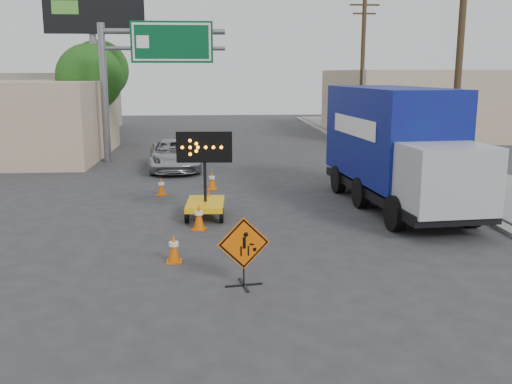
{
  "coord_description": "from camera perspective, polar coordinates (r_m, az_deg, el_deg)",
  "views": [
    {
      "loc": [
        -1.12,
        -11.05,
        4.46
      ],
      "look_at": [
        -0.13,
        2.38,
        1.62
      ],
      "focal_mm": 40.0,
      "sensor_mm": 36.0,
      "label": 1
    }
  ],
  "objects": [
    {
      "name": "cone_e",
      "position": [
        22.12,
        -4.43,
        1.2
      ],
      "size": [
        0.4,
        0.4,
        0.73
      ],
      "rotation": [
        0.0,
        0.0,
        -0.07
      ],
      "color": "#DE5804",
      "rests_on": "ground"
    },
    {
      "name": "building_right_far",
      "position": [
        43.47,
        14.9,
        8.66
      ],
      "size": [
        10.0,
        14.0,
        4.6
      ],
      "primitive_type": "cube",
      "color": "tan",
      "rests_on": "ground"
    },
    {
      "name": "tree_left_near",
      "position": [
        33.76,
        -16.3,
        10.93
      ],
      "size": [
        3.71,
        3.71,
        6.03
      ],
      "color": "#402D1B",
      "rests_on": "ground"
    },
    {
      "name": "billboard",
      "position": [
        37.74,
        -15.89,
        15.86
      ],
      "size": [
        6.1,
        0.54,
        9.85
      ],
      "color": "slate",
      "rests_on": "ground"
    },
    {
      "name": "tree_left_far",
      "position": [
        41.8,
        -15.43,
        11.67
      ],
      "size": [
        4.1,
        4.1,
        6.66
      ],
      "color": "#402D1B",
      "rests_on": "ground"
    },
    {
      "name": "cone_a",
      "position": [
        13.78,
        -8.22,
        -5.54
      ],
      "size": [
        0.37,
        0.37,
        0.72
      ],
      "rotation": [
        0.0,
        0.0,
        0.03
      ],
      "color": "#DE5804",
      "rests_on": "ground"
    },
    {
      "name": "storefront_left_far",
      "position": [
        47.2,
        -21.57,
        8.33
      ],
      "size": [
        12.0,
        10.0,
        4.4
      ],
      "primitive_type": "cube",
      "color": "gray",
      "rests_on": "ground"
    },
    {
      "name": "cone_b",
      "position": [
        16.5,
        -5.74,
        -2.45
      ],
      "size": [
        0.48,
        0.48,
        0.77
      ],
      "rotation": [
        0.0,
        0.0,
        -0.26
      ],
      "color": "#DE5804",
      "rests_on": "ground"
    },
    {
      "name": "construction_sign",
      "position": [
        12.03,
        -1.24,
        -5.79
      ],
      "size": [
        1.13,
        0.8,
        1.51
      ],
      "rotation": [
        0.0,
        0.0,
        0.17
      ],
      "color": "black",
      "rests_on": "ground"
    },
    {
      "name": "cone_c",
      "position": [
        18.56,
        -4.76,
        -0.9
      ],
      "size": [
        0.41,
        0.41,
        0.72
      ],
      "rotation": [
        0.0,
        0.0,
        -0.13
      ],
      "color": "#DE5804",
      "rests_on": "ground"
    },
    {
      "name": "utility_pole_near",
      "position": [
        22.94,
        19.62,
        11.79
      ],
      "size": [
        1.8,
        0.26,
        9.0
      ],
      "color": "#402D1B",
      "rests_on": "ground"
    },
    {
      "name": "highway_gantry",
      "position": [
        29.2,
        -11.03,
        12.89
      ],
      "size": [
        6.18,
        0.38,
        6.9
      ],
      "color": "slate",
      "rests_on": "ground"
    },
    {
      "name": "utility_pole_far",
      "position": [
        36.22,
        10.59,
        12.06
      ],
      "size": [
        1.8,
        0.26,
        9.0
      ],
      "color": "#402D1B",
      "rests_on": "ground"
    },
    {
      "name": "ground",
      "position": [
        11.97,
        1.46,
        -9.97
      ],
      "size": [
        100.0,
        100.0,
        0.0
      ],
      "primitive_type": "plane",
      "color": "#2D2D30",
      "rests_on": "ground"
    },
    {
      "name": "box_truck",
      "position": [
        19.53,
        13.91,
        3.71
      ],
      "size": [
        3.23,
        8.53,
        3.96
      ],
      "rotation": [
        0.0,
        0.0,
        0.09
      ],
      "color": "black",
      "rests_on": "ground"
    },
    {
      "name": "sidewalk_right",
      "position": [
        28.47,
        17.74,
        2.47
      ],
      "size": [
        4.0,
        60.0,
        0.15
      ],
      "primitive_type": "cube",
      "color": "gray",
      "rests_on": "ground"
    },
    {
      "name": "cone_d",
      "position": [
        21.3,
        -9.45,
        0.58
      ],
      "size": [
        0.44,
        0.44,
        0.67
      ],
      "rotation": [
        0.0,
        0.0,
        -0.35
      ],
      "color": "#DE5804",
      "rests_on": "ground"
    },
    {
      "name": "arrow_board",
      "position": [
        17.79,
        -5.09,
        -0.64
      ],
      "size": [
        1.7,
        1.94,
        2.69
      ],
      "rotation": [
        0.0,
        0.0,
        -0.05
      ],
      "color": "yellow",
      "rests_on": "ground"
    },
    {
      "name": "pickup_truck",
      "position": [
        26.77,
        -8.15,
        3.68
      ],
      "size": [
        2.68,
        5.13,
        1.38
      ],
      "primitive_type": "imported",
      "rotation": [
        0.0,
        0.0,
        0.08
      ],
      "color": "#ADB0B4",
      "rests_on": "ground"
    },
    {
      "name": "curb_right",
      "position": [
        27.7,
        13.32,
        2.44
      ],
      "size": [
        0.4,
        60.0,
        0.12
      ],
      "primitive_type": "cube",
      "color": "gray",
      "rests_on": "ground"
    }
  ]
}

